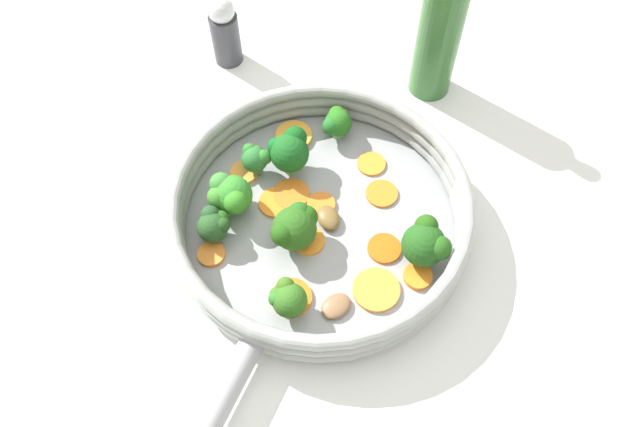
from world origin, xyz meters
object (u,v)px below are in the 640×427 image
object	(u,v)px
carrot_slice_8	(244,172)
broccoli_floret_7	(214,225)
carrot_slice_12	(292,297)
broccoli_floret_4	(296,228)
carrot_slice_4	(382,194)
carrot_slice_7	(276,203)
carrot_slice_5	(294,136)
broccoli_floret_3	(256,158)
mushroom_piece_0	(336,306)
broccoli_floret_2	(426,243)
broccoli_floret_6	(290,151)
mushroom_piece_1	(328,218)
salt_shaker	(225,31)
broccoli_floret_0	(337,122)
carrot_slice_11	(418,276)
carrot_slice_9	(309,241)
carrot_slice_6	(211,254)
carrot_slice_10	(371,164)
carrot_slice_2	(384,248)
broccoli_floret_1	(287,299)
oil_bottle	(439,36)
skillet	(320,224)
carrot_slice_1	(321,204)
carrot_slice_3	(376,290)
carrot_slice_0	(293,193)
broccoli_floret_5	(230,195)

from	to	relation	value
carrot_slice_8	broccoli_floret_7	size ratio (longest dim) A/B	0.83
carrot_slice_12	broccoli_floret_4	xyz separation A→B (m)	(0.05, 0.04, 0.03)
carrot_slice_4	carrot_slice_7	distance (m)	0.12
carrot_slice_5	broccoli_floret_3	distance (m)	0.07
broccoli_floret_7	mushroom_piece_0	bearing A→B (deg)	-77.60
carrot_slice_5	broccoli_floret_4	distance (m)	0.14
broccoli_floret_2	broccoli_floret_6	size ratio (longest dim) A/B	0.98
mushroom_piece_1	salt_shaker	bearing A→B (deg)	72.54
carrot_slice_5	broccoli_floret_0	bearing A→B (deg)	-38.11
salt_shaker	carrot_slice_11	bearing A→B (deg)	-99.92
carrot_slice_5	carrot_slice_9	xyz separation A→B (m)	(-0.08, -0.11, -0.00)
carrot_slice_6	mushroom_piece_1	world-z (taller)	mushroom_piece_1
mushroom_piece_1	carrot_slice_10	bearing A→B (deg)	12.22
broccoli_floret_0	broccoli_floret_6	size ratio (longest dim) A/B	0.74
salt_shaker	carrot_slice_9	bearing A→B (deg)	-113.19
carrot_slice_2	carrot_slice_4	size ratio (longest dim) A/B	1.00
carrot_slice_4	broccoli_floret_2	xyz separation A→B (m)	(-0.03, -0.08, 0.03)
broccoli_floret_0	broccoli_floret_4	distance (m)	0.15
carrot_slice_6	carrot_slice_9	bearing A→B (deg)	-35.32
carrot_slice_2	salt_shaker	distance (m)	0.34
broccoli_floret_1	broccoli_floret_3	world-z (taller)	broccoli_floret_1
oil_bottle	carrot_slice_6	bearing A→B (deg)	-179.37
skillet	broccoli_floret_2	bearing A→B (deg)	-66.88
broccoli_floret_3	mushroom_piece_0	world-z (taller)	broccoli_floret_3
carrot_slice_1	broccoli_floret_7	xyz separation A→B (m)	(-0.10, 0.05, 0.02)
carrot_slice_5	broccoli_floret_4	xyz separation A→B (m)	(-0.09, -0.10, 0.03)
broccoli_floret_0	broccoli_floret_3	distance (m)	0.10
carrot_slice_3	oil_bottle	world-z (taller)	oil_bottle
carrot_slice_8	oil_bottle	world-z (taller)	oil_bottle
carrot_slice_4	salt_shaker	distance (m)	0.29
salt_shaker	carrot_slice_0	bearing A→B (deg)	-111.98
skillet	oil_bottle	xyz separation A→B (m)	(0.24, 0.05, 0.08)
oil_bottle	broccoli_floret_4	bearing A→B (deg)	-168.90
carrot_slice_0	broccoli_floret_4	size ratio (longest dim) A/B	0.71
carrot_slice_4	broccoli_floret_6	bearing A→B (deg)	116.12
carrot_slice_6	salt_shaker	bearing A→B (deg)	46.95
carrot_slice_3	carrot_slice_7	world-z (taller)	same
carrot_slice_9	broccoli_floret_4	world-z (taller)	broccoli_floret_4
carrot_slice_10	broccoli_floret_2	xyz separation A→B (m)	(-0.05, -0.12, 0.03)
carrot_slice_9	carrot_slice_11	bearing A→B (deg)	-64.36
skillet	salt_shaker	distance (m)	0.28
skillet	carrot_slice_12	xyz separation A→B (m)	(-0.08, -0.04, 0.01)
broccoli_floret_6	broccoli_floret_5	bearing A→B (deg)	177.51
skillet	broccoli_floret_2	size ratio (longest dim) A/B	5.86
mushroom_piece_1	broccoli_floret_2	bearing A→B (deg)	-68.71
carrot_slice_4	carrot_slice_9	xyz separation A→B (m)	(-0.10, 0.01, 0.00)
carrot_slice_5	broccoli_floret_7	world-z (taller)	broccoli_floret_7
carrot_slice_10	broccoli_floret_5	size ratio (longest dim) A/B	0.61
carrot_slice_1	carrot_slice_8	size ratio (longest dim) A/B	0.99
carrot_slice_9	broccoli_floret_3	bearing A→B (deg)	78.76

